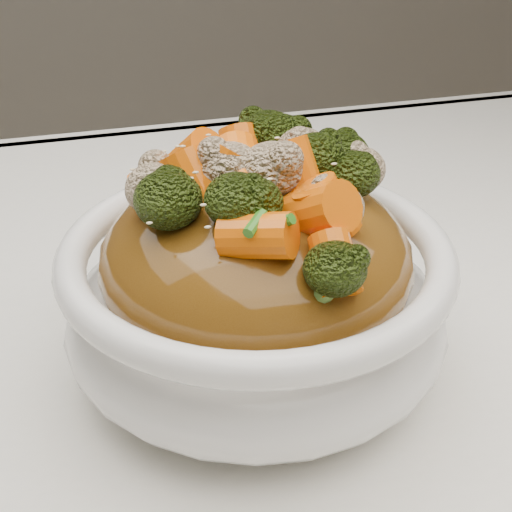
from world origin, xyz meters
name	(u,v)px	position (x,y,z in m)	size (l,w,h in m)	color
tablecloth	(306,394)	(0.00, 0.00, 0.73)	(1.20, 0.80, 0.04)	white
bowl	(256,305)	(-0.03, 0.01, 0.79)	(0.21, 0.21, 0.08)	white
sauce_base	(256,261)	(-0.03, 0.01, 0.82)	(0.17, 0.17, 0.09)	brown
carrots	(256,156)	(-0.03, 0.01, 0.88)	(0.17, 0.17, 0.05)	orange
broccoli	(256,157)	(-0.03, 0.01, 0.88)	(0.17, 0.17, 0.04)	black
cauliflower	(256,161)	(-0.03, 0.01, 0.88)	(0.17, 0.17, 0.04)	tan
scallions	(256,154)	(-0.03, 0.01, 0.88)	(0.13, 0.13, 0.02)	#2C731A
sesame_seeds	(256,154)	(-0.03, 0.01, 0.88)	(0.15, 0.15, 0.01)	beige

